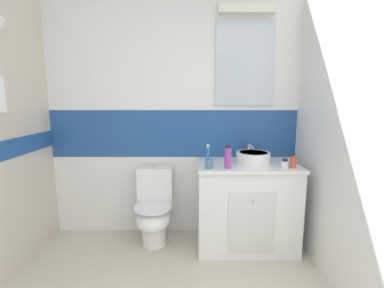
{
  "coord_description": "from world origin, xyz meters",
  "views": [
    {
      "loc": [
        0.2,
        -0.4,
        1.46
      ],
      "look_at": [
        0.19,
        1.76,
        1.1
      ],
      "focal_mm": 24.88,
      "sensor_mm": 36.0,
      "label": 1
    }
  ],
  "objects": [
    {
      "name": "toothbrush_cup",
      "position": [
        0.35,
        1.91,
        0.9
      ],
      "size": [
        0.08,
        0.08,
        0.22
      ],
      "color": "#4C7299",
      "rests_on": "vanity_cabinet"
    },
    {
      "name": "wall_back_tiled",
      "position": [
        0.01,
        2.45,
        1.26
      ],
      "size": [
        3.2,
        0.2,
        2.5
      ],
      "color": "white",
      "rests_on": "ground_plane"
    },
    {
      "name": "soap_dispenser",
      "position": [
        1.11,
        1.94,
        0.9
      ],
      "size": [
        0.05,
        0.05,
        0.14
      ],
      "color": "#D84C33",
      "rests_on": "vanity_cabinet"
    },
    {
      "name": "vanity_cabinet",
      "position": [
        0.73,
        2.11,
        0.43
      ],
      "size": [
        0.96,
        0.6,
        0.85
      ],
      "color": "white",
      "rests_on": "ground_plane"
    },
    {
      "name": "hair_gel_jar",
      "position": [
        1.04,
        1.94,
        0.89
      ],
      "size": [
        0.06,
        0.06,
        0.08
      ],
      "color": "white",
      "rests_on": "vanity_cabinet"
    },
    {
      "name": "sink_basin",
      "position": [
        0.79,
        2.12,
        0.91
      ],
      "size": [
        0.33,
        0.37,
        0.16
      ],
      "color": "white",
      "rests_on": "vanity_cabinet"
    },
    {
      "name": "wall_right_plain",
      "position": [
        1.35,
        1.2,
        1.25
      ],
      "size": [
        0.1,
        3.48,
        2.5
      ],
      "primitive_type": "cube",
      "color": "white",
      "rests_on": "ground_plane"
    },
    {
      "name": "toilet",
      "position": [
        -0.19,
        2.16,
        0.36
      ],
      "size": [
        0.37,
        0.5,
        0.78
      ],
      "color": "white",
      "rests_on": "ground_plane"
    },
    {
      "name": "mouthwash_bottle",
      "position": [
        0.52,
        1.92,
        0.95
      ],
      "size": [
        0.06,
        0.06,
        0.21
      ],
      "color": "#993F99",
      "rests_on": "vanity_cabinet"
    }
  ]
}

